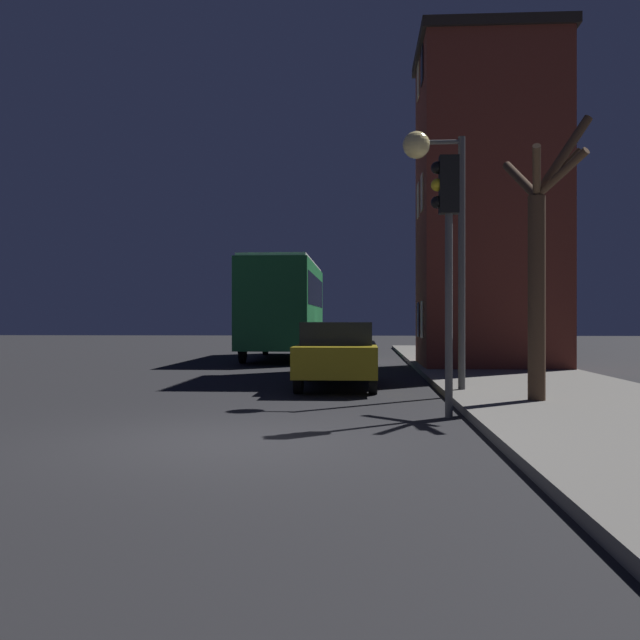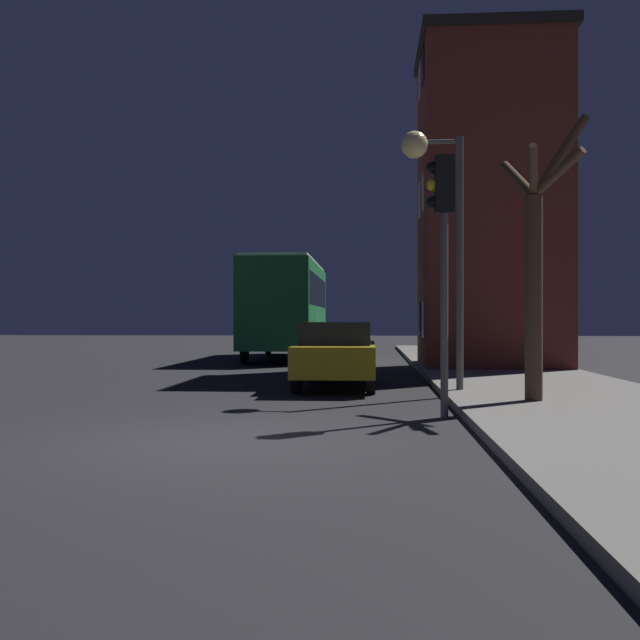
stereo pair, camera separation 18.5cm
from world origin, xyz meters
TOP-DOWN VIEW (x-y plane):
  - ground_plane at (0.00, 0.00)m, footprint 120.00×120.00m
  - brick_building at (5.56, 13.35)m, footprint 4.39×4.38m
  - streetlamp at (3.11, 5.46)m, footprint 1.24×0.54m
  - traffic_light at (3.00, 2.32)m, footprint 0.43×0.24m
  - bare_tree at (4.74, 3.61)m, footprint 1.32×2.06m
  - bus at (-1.37, 18.91)m, footprint 2.51×9.10m
  - car_near_lane at (1.13, 7.24)m, footprint 1.71×4.70m
  - car_mid_lane at (0.99, 17.35)m, footprint 1.83×3.88m

SIDE VIEW (x-z plane):
  - ground_plane at x=0.00m, z-range 0.00..0.00m
  - car_mid_lane at x=0.99m, z-range 0.04..1.47m
  - car_near_lane at x=1.13m, z-range 0.05..1.53m
  - bus at x=-1.37m, z-range 0.35..4.12m
  - bare_tree at x=4.74m, z-range 0.09..5.00m
  - traffic_light at x=3.00m, z-range 0.90..4.98m
  - streetlamp at x=3.11m, z-range 1.58..6.74m
  - brick_building at x=5.56m, z-range 0.16..10.09m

